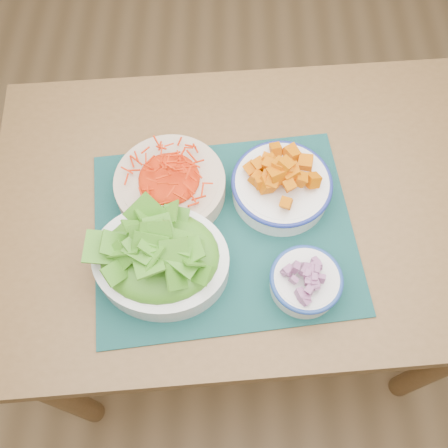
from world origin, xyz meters
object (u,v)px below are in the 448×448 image
lettuce_bowl (160,256)px  onion_bowl (306,280)px  squash_bowl (282,183)px  carrot_bowl (170,183)px  placemat (224,231)px  table (247,225)px

lettuce_bowl → onion_bowl: (0.27, -0.04, -0.02)m
squash_bowl → onion_bowl: (0.04, -0.20, -0.01)m
carrot_bowl → onion_bowl: (0.26, -0.21, -0.01)m
placemat → squash_bowl: 0.15m
table → onion_bowl: onion_bowl is taller
table → squash_bowl: squash_bowl is taller
carrot_bowl → onion_bowl: size_ratio=1.79×
squash_bowl → lettuce_bowl: lettuce_bowl is taller
squash_bowl → onion_bowl: squash_bowl is taller
carrot_bowl → squash_bowl: bearing=-0.6°
carrot_bowl → placemat: bearing=-38.7°
onion_bowl → squash_bowl: bearing=100.0°
table → placemat: size_ratio=2.20×
carrot_bowl → onion_bowl: carrot_bowl is taller
lettuce_bowl → carrot_bowl: bearing=95.1°
placemat → carrot_bowl: 0.15m
table → squash_bowl: bearing=7.7°
lettuce_bowl → table: bearing=49.5°
table → lettuce_bowl: lettuce_bowl is taller
lettuce_bowl → onion_bowl: size_ratio=2.08×
carrot_bowl → squash_bowl: (0.23, -0.00, 0.00)m
squash_bowl → placemat: bearing=-143.6°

